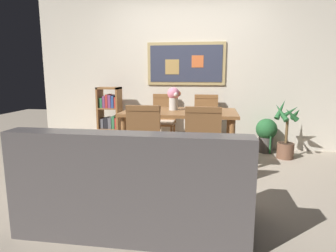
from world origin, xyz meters
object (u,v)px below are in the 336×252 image
at_px(dining_chair_far_right, 206,118).
at_px(flower_vase, 174,97).
at_px(bookshelf, 110,120).
at_px(potted_ivy, 266,133).
at_px(tv_remote, 196,110).
at_px(dining_chair_far_left, 163,117).
at_px(dining_table, 180,118).
at_px(dining_chair_near_right, 203,140).
at_px(dining_chair_near_left, 145,137).
at_px(potted_palm, 286,136).
at_px(leather_couch, 135,190).

distance_m(dining_chair_far_right, flower_vase, 0.91).
bearing_deg(bookshelf, dining_chair_far_right, 3.27).
bearing_deg(potted_ivy, tv_remote, -146.11).
relative_size(bookshelf, flower_vase, 3.26).
bearing_deg(dining_chair_far_left, dining_chair_far_right, -2.59).
distance_m(dining_table, bookshelf, 1.42).
height_order(dining_chair_near_right, tv_remote, dining_chair_near_right).
distance_m(dining_chair_near_left, potted_palm, 2.23).
bearing_deg(bookshelf, flower_vase, -27.86).
bearing_deg(dining_table, flower_vase, 142.31).
bearing_deg(dining_chair_far_right, dining_table, -113.67).
distance_m(dining_table, potted_ivy, 1.57).
relative_size(leather_couch, bookshelf, 1.75).
relative_size(dining_chair_far_right, flower_vase, 2.89).
bearing_deg(dining_chair_near_left, dining_chair_far_left, 91.90).
distance_m(potted_palm, flower_vase, 1.78).
bearing_deg(dining_chair_far_left, dining_chair_near_left, -88.10).
xyz_separation_m(bookshelf, potted_palm, (2.76, -0.17, -0.14)).
xyz_separation_m(dining_chair_near_left, bookshelf, (-0.93, 1.42, -0.05)).
height_order(dining_chair_near_left, potted_ivy, dining_chair_near_left).
bearing_deg(dining_table, bookshelf, 151.31).
xyz_separation_m(dining_table, dining_chair_near_left, (-0.31, -0.75, -0.11)).
distance_m(dining_chair_near_right, potted_ivy, 1.88).
distance_m(dining_chair_far_right, tv_remote, 0.73).
bearing_deg(bookshelf, tv_remote, -22.28).
height_order(dining_chair_near_left, dining_chair_far_left, same).
bearing_deg(potted_ivy, dining_chair_far_left, -179.65).
xyz_separation_m(dining_chair_far_right, potted_palm, (1.19, -0.26, -0.20)).
bearing_deg(leather_couch, flower_vase, 87.61).
height_order(dining_table, potted_ivy, dining_table).
bearing_deg(dining_chair_near_left, leather_couch, -81.90).
distance_m(dining_table, tv_remote, 0.25).
xyz_separation_m(dining_chair_near_left, potted_ivy, (1.61, 1.55, -0.23)).
distance_m(leather_couch, potted_palm, 2.81).
relative_size(dining_table, dining_chair_far_left, 1.68).
height_order(dining_chair_near_right, bookshelf, bookshelf).
bearing_deg(tv_remote, dining_table, -159.20).
bearing_deg(dining_chair_far_left, leather_couch, -85.67).
distance_m(dining_chair_near_left, tv_remote, 1.01).
bearing_deg(dining_chair_near_left, bookshelf, 123.11).
height_order(potted_ivy, potted_palm, potted_palm).
xyz_separation_m(dining_chair_far_right, dining_chair_far_left, (-0.70, 0.03, 0.00)).
relative_size(leather_couch, potted_ivy, 3.22).
xyz_separation_m(potted_ivy, flower_vase, (-1.39, -0.74, 0.63)).
distance_m(dining_chair_near_left, potted_ivy, 2.25).
relative_size(bookshelf, tv_remote, 6.36).
relative_size(dining_table, flower_vase, 4.87).
bearing_deg(potted_ivy, flower_vase, -152.16).
bearing_deg(flower_vase, leather_couch, -92.39).
height_order(leather_couch, bookshelf, bookshelf).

